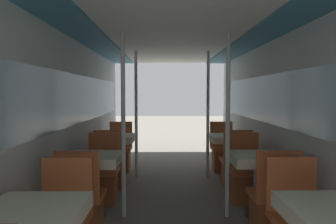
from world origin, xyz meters
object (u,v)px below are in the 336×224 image
at_px(chair_right_near_1, 272,209).
at_px(chair_right_far_2, 223,156).
at_px(dining_table_left_2, 115,141).
at_px(chair_left_far_2, 120,156).
at_px(chair_left_far_1, 102,181).
at_px(dining_table_left_1, 93,163).
at_px(dining_table_right_1, 257,162).
at_px(chair_left_near_2, 110,170).
at_px(dining_table_left_0, 34,221).
at_px(support_pole_left_1, 123,125).
at_px(chair_left_near_1, 82,210).
at_px(support_pole_right_1, 228,125).
at_px(support_pole_right_2, 208,115).
at_px(chair_right_far_1, 245,181).
at_px(dining_table_right_2, 228,141).
at_px(support_pole_left_2, 136,115).
at_px(chair_right_near_2, 235,169).
at_px(dining_table_right_0, 334,219).

bearing_deg(chair_right_near_1, chair_right_far_2, 90.00).
bearing_deg(dining_table_left_2, chair_left_far_2, 90.00).
relative_size(chair_left_far_1, chair_right_near_1, 1.00).
bearing_deg(dining_table_left_1, dining_table_right_1, 0.00).
height_order(dining_table_left_2, chair_left_near_2, chair_left_near_2).
height_order(dining_table_left_0, support_pole_left_1, support_pole_left_1).
bearing_deg(chair_left_far_2, chair_left_near_1, 90.00).
bearing_deg(support_pole_right_1, dining_table_left_1, -180.00).
bearing_deg(support_pole_left_1, chair_right_far_2, 55.49).
bearing_deg(dining_table_right_1, support_pole_right_1, 180.00).
relative_size(chair_left_near_1, support_pole_right_2, 0.42).
xyz_separation_m(chair_left_far_2, support_pole_right_2, (1.61, -0.56, 0.83)).
bearing_deg(dining_table_right_1, support_pole_right_2, 101.52).
relative_size(dining_table_left_0, chair_right_far_1, 0.82).
bearing_deg(chair_left_far_2, dining_table_right_1, 130.12).
bearing_deg(support_pole_right_2, dining_table_right_1, -78.48).
relative_size(dining_table_left_2, chair_right_far_1, 0.82).
height_order(chair_left_near_1, dining_table_right_2, chair_left_near_1).
bearing_deg(chair_right_far_2, chair_right_far_1, 90.00).
height_order(chair_right_far_2, support_pole_right_2, support_pole_right_2).
xyz_separation_m(chair_left_near_2, chair_right_far_1, (1.98, -0.66, 0.00)).
distance_m(chair_left_near_1, chair_left_far_1, 1.12).
bearing_deg(support_pole_left_2, dining_table_right_2, 0.00).
bearing_deg(support_pole_right_2, support_pole_left_1, -124.98).
distance_m(support_pole_right_1, dining_table_right_2, 1.88).
xyz_separation_m(support_pole_left_1, chair_right_near_1, (1.61, -0.56, -0.83)).
distance_m(dining_table_left_1, support_pole_left_1, 0.58).
relative_size(chair_left_far_1, chair_right_far_2, 1.00).
height_order(dining_table_left_0, dining_table_right_1, same).
bearing_deg(chair_left_far_1, dining_table_left_1, 90.00).
distance_m(chair_right_far_1, chair_right_near_2, 0.66).
height_order(chair_left_far_2, chair_right_near_1, same).
height_order(chair_left_near_1, dining_table_right_0, chair_left_near_1).
height_order(chair_right_near_2, support_pole_right_2, support_pole_right_2).
relative_size(dining_table_left_2, chair_right_near_2, 0.82).
bearing_deg(dining_table_left_1, dining_table_right_2, 42.08).
height_order(dining_table_left_1, chair_right_near_1, chair_right_near_1).
bearing_deg(chair_left_near_1, chair_left_far_2, 90.00).
height_order(support_pole_right_1, dining_table_right_2, support_pole_right_1).
bearing_deg(chair_right_far_1, dining_table_left_1, 15.85).
distance_m(dining_table_left_0, chair_right_far_1, 3.09).
bearing_deg(dining_table_left_1, support_pole_right_1, 0.00).
distance_m(support_pole_left_1, dining_table_right_0, 2.45).
height_order(chair_left_far_2, dining_table_right_1, chair_left_far_2).
relative_size(chair_left_near_1, support_pole_right_1, 0.42).
relative_size(dining_table_left_2, support_pole_right_2, 0.34).
distance_m(dining_table_left_1, chair_left_near_1, 0.68).
xyz_separation_m(chair_right_near_1, chair_right_far_1, (0.00, 1.12, 0.00)).
height_order(dining_table_right_1, chair_right_far_2, chair_right_far_2).
bearing_deg(chair_left_near_1, dining_table_right_1, 15.85).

